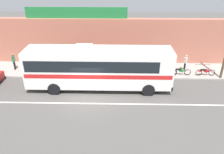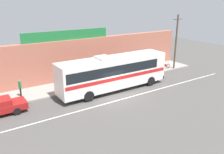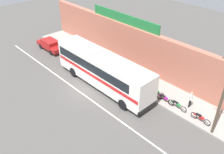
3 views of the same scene
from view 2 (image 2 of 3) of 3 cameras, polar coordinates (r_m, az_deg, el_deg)
The scene contains 14 objects.
ground_plane at distance 23.01m, azimuth 1.15°, elevation -4.88°, with size 70.00×70.00×0.00m, color #4F4C49.
sidewalk_slab at distance 27.13m, azimuth -5.08°, elevation -1.11°, with size 30.00×3.60×0.14m, color gray.
storefront_facade at distance 28.31m, azimuth -7.30°, elevation 4.56°, with size 30.00×0.70×4.80m, color #B26651.
storefront_billboard at distance 27.04m, azimuth -10.95°, elevation 10.11°, with size 10.23×0.12×1.10m, color #1E7538.
road_center_stripe at distance 22.40m, azimuth 2.31°, elevation -5.54°, with size 30.00×0.14×0.01m, color silver.
intercity_bus at distance 24.03m, azimuth 0.32°, elevation 1.40°, with size 12.19×2.65×3.78m.
utility_pole at distance 32.46m, azimuth 15.52°, elevation 8.49°, with size 1.60×0.22×7.23m.
motorcycle_blue at distance 30.87m, azimuth 9.83°, elevation 2.08°, with size 1.94×0.56×0.94m.
motorcycle_red at distance 29.95m, azimuth 7.95°, elevation 1.66°, with size 1.96×0.56×0.94m.
motorcycle_green at distance 32.45m, azimuth 12.91°, elevation 2.68°, with size 1.86×0.56×0.94m.
motorcycle_orange at distance 29.40m, azimuth 5.81°, elevation 1.43°, with size 1.96×0.56×0.94m.
pedestrian_near_shop at distance 26.67m, azimuth -6.16°, elevation 0.79°, with size 0.30×0.48×1.61m.
pedestrian_far_left at distance 24.10m, azimuth -21.77°, elevation -2.22°, with size 0.30×0.48×1.72m.
pedestrian_by_curb at distance 31.88m, azimuth 9.50°, elevation 3.67°, with size 0.30×0.48×1.70m.
Camera 2 is at (-12.02, -17.40, 9.07)m, focal length 37.05 mm.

